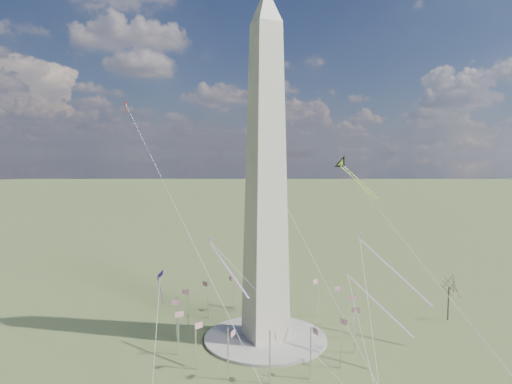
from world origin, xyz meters
name	(u,v)px	position (x,y,z in m)	size (l,w,h in m)	color
ground	(265,339)	(0.00, 0.00, 0.00)	(2000.00, 2000.00, 0.00)	#4C5F2F
plaza	(265,338)	(0.00, 0.00, 0.40)	(36.00, 36.00, 0.80)	#A8A699
washington_monument	(266,177)	(0.00, 0.00, 47.95)	(15.56, 15.56, 100.00)	beige
flagpole_ring	(266,315)	(0.00, 0.00, 7.27)	(54.40, 54.40, 13.00)	silver
tree_near	(449,285)	(61.59, -9.73, 11.80)	(9.45, 9.45, 16.54)	#422F28
kite_delta_black	(344,166)	(33.20, 9.82, 50.62)	(8.23, 16.73, 13.61)	black
kite_diamond_purple	(160,278)	(-30.30, 1.71, 21.28)	(2.14, 3.24, 9.73)	navy
kite_streamer_left	(383,259)	(24.30, -22.01, 26.47)	(8.17, 21.88, 15.49)	#FD4928
kite_streamer_mid	(223,260)	(-15.14, -5.54, 26.29)	(5.81, 18.38, 12.84)	#FD4928
kite_streamer_right	(368,294)	(31.03, -7.54, 12.06)	(9.96, 21.96, 15.90)	#FD4928
kite_small_red	(125,104)	(-33.97, 34.15, 70.38)	(1.05, 1.67, 4.04)	red
kite_small_white	(248,132)	(12.24, 42.56, 62.79)	(1.47, 2.28, 5.01)	white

